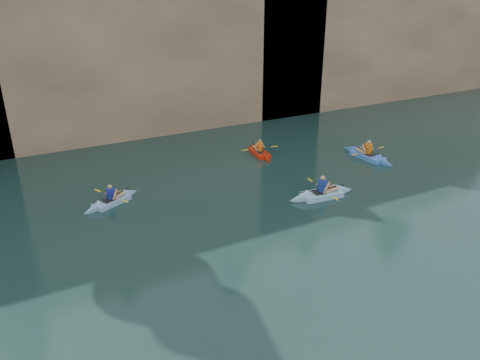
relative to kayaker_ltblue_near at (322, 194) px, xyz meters
name	(u,v)px	position (x,y,z in m)	size (l,w,h in m)	color
cliff	(97,28)	(-5.16, 20.70, 5.84)	(70.00, 16.00, 12.00)	tan
cliff_slab_center	(156,42)	(-3.16, 13.30, 5.54)	(24.00, 2.40, 11.40)	tan
cliff_slab_east	(396,37)	(16.84, 13.30, 4.76)	(26.00, 2.40, 9.84)	tan
sea_cave_center	(65,121)	(-9.16, 12.65, 1.44)	(3.50, 1.00, 3.20)	black
sea_cave_east	(271,87)	(4.84, 12.65, 2.09)	(5.00, 1.00, 4.50)	black
kayaker_ltblue_near	(322,194)	(0.00, 0.00, 0.00)	(3.42, 2.59, 1.33)	#8BC1E9
kayaker_red_far	(260,152)	(0.29, 6.24, -0.03)	(2.21, 3.10, 1.11)	red
kayaker_ltblue_mid	(111,201)	(-8.74, 3.81, -0.02)	(3.01, 2.08, 1.14)	#81A8D8
kayaker_blue_east	(367,155)	(5.36, 2.95, -0.01)	(2.54, 3.71, 1.30)	#437EE5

